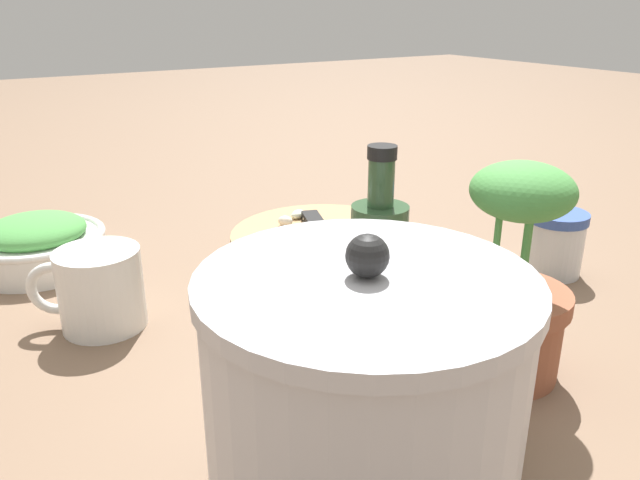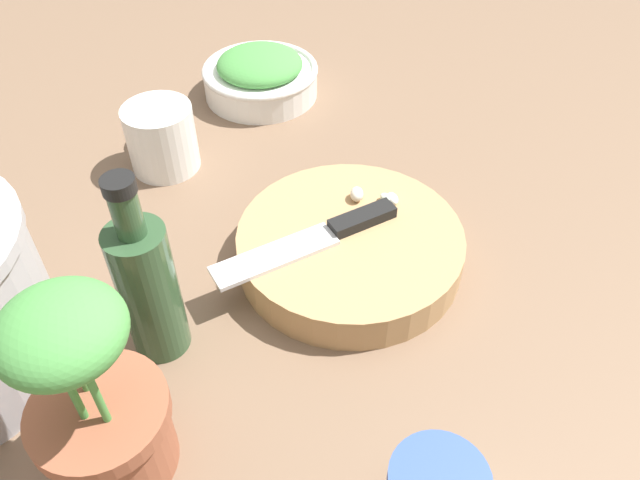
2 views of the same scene
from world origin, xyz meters
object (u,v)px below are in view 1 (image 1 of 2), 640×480
Objects in this scene: spice_jar at (555,243)px; potted_herb at (511,290)px; cutting_board at (324,248)px; stock_pot at (364,385)px; herb_bowl at (37,243)px; garlic_cloves at (297,218)px; oil_bottle at (378,271)px; coffee_mug at (99,289)px; chef_knife at (324,239)px.

potted_herb is at bearing 29.56° from spice_jar.
stock_pot is at bearing 61.84° from cutting_board.
herb_bowl is 0.66m from spice_jar.
oil_bottle is at bearing 77.61° from garlic_cloves.
garlic_cloves is at bearing -113.73° from stock_pot.
garlic_cloves is at bearing -164.72° from coffee_mug.
chef_knife is 0.08m from garlic_cloves.
oil_bottle is at bearing 93.62° from chef_knife.
cutting_board is 1.17× the size of chef_knife.
chef_knife is 2.56× the size of spice_jar.
potted_herb is (-0.07, 0.10, 0.00)m from oil_bottle.
garlic_cloves is 0.45m from stock_pot.
oil_bottle reaches higher than herb_bowl.
oil_bottle is at bearing -54.88° from potted_herb.
spice_jar is 0.40× the size of oil_bottle.
herb_bowl is 0.84× the size of oil_bottle.
oil_bottle is at bearing 140.85° from coffee_mug.
cutting_board is 3.00× the size of spice_jar.
cutting_board is at bearing -103.88° from chef_knife.
chef_knife is 1.04× the size of potted_herb.
chef_knife is 1.02× the size of oil_bottle.
herb_bowl reaches higher than cutting_board.
cutting_board is at bearing 100.49° from garlic_cloves.
coffee_mug is at bearing -73.07° from stock_pot.
cutting_board is at bearing 150.49° from herb_bowl.
spice_jar is at bearing 141.59° from cutting_board.
potted_herb is (-0.00, 0.31, 0.06)m from cutting_board.
stock_pot is (0.18, 0.41, 0.03)m from garlic_cloves.
herb_bowl reaches higher than chef_knife.
cutting_board is 1.22× the size of potted_herb.
chef_knife is 0.37m from herb_bowl.
potted_herb is at bearing 123.72° from herb_bowl.
herb_bowl is 0.85× the size of potted_herb.
chef_knife is 0.37m from stock_pot.
spice_jar reaches higher than garlic_cloves.
potted_herb is (-0.33, 0.49, 0.05)m from herb_bowl.
spice_jar is 0.41× the size of potted_herb.
chef_knife is 0.29m from spice_jar.
stock_pot reaches higher than cutting_board.
stock_pot is (0.42, 0.18, 0.04)m from spice_jar.
spice_jar is at bearing -150.44° from potted_herb.
herb_bowl is at bearing -56.28° from potted_herb.
potted_herb is at bearing 113.70° from chef_knife.
chef_knife is at bearing -105.30° from oil_bottle.
cutting_board is 1.10× the size of stock_pot.
garlic_cloves reaches higher than chef_knife.
garlic_cloves is at bearing -79.51° from cutting_board.
herb_bowl is (0.30, -0.21, -0.01)m from chef_knife.
coffee_mug is (0.28, 0.08, -0.00)m from garlic_cloves.
oil_bottle is at bearing 4.89° from spice_jar.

